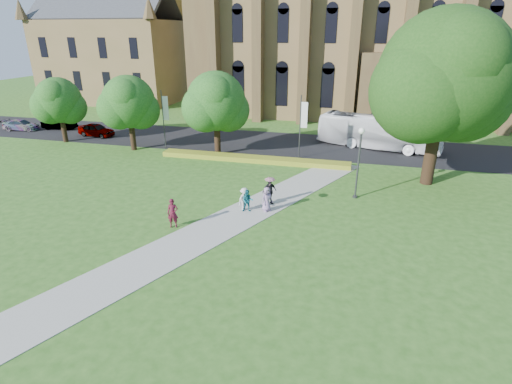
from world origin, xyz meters
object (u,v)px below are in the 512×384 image
(car_1, at_px, (59,124))
(pedestrian_0, at_px, (173,213))
(large_tree, at_px, (444,76))
(tour_coach, at_px, (379,132))
(car_0, at_px, (96,130))
(car_2, at_px, (21,125))
(streetlamp, at_px, (359,155))

(car_1, height_order, pedestrian_0, pedestrian_0)
(large_tree, bearing_deg, car_1, 167.88)
(tour_coach, distance_m, car_0, 31.72)
(car_2, bearing_deg, large_tree, -109.00)
(car_2, bearing_deg, streetlamp, -116.25)
(tour_coach, bearing_deg, pedestrian_0, 164.15)
(car_0, xyz_separation_m, car_2, (-10.81, 0.38, -0.11))
(streetlamp, relative_size, car_0, 1.21)
(streetlamp, relative_size, car_2, 1.21)
(pedestrian_0, bearing_deg, large_tree, 19.92)
(large_tree, distance_m, pedestrian_0, 21.76)
(car_1, xyz_separation_m, pedestrian_0, (25.30, -21.16, 0.27))
(large_tree, relative_size, pedestrian_0, 7.11)
(streetlamp, xyz_separation_m, car_0, (-29.64, 11.52, -2.54))
(large_tree, xyz_separation_m, car_0, (-35.14, 7.02, -7.61))
(large_tree, relative_size, car_2, 3.06)
(streetlamp, xyz_separation_m, car_2, (-40.45, 11.89, -2.65))
(car_0, xyz_separation_m, car_1, (-6.58, 1.94, -0.06))
(car_2, bearing_deg, pedestrian_0, -133.43)
(tour_coach, bearing_deg, streetlamp, -173.24)
(streetlamp, xyz_separation_m, pedestrian_0, (-10.92, -7.70, -2.33))
(car_0, relative_size, pedestrian_0, 2.33)
(car_0, height_order, car_2, car_0)
(streetlamp, bearing_deg, tour_coach, 82.22)
(large_tree, xyz_separation_m, pedestrian_0, (-16.42, -12.20, -7.40))
(large_tree, distance_m, car_1, 43.36)
(car_0, distance_m, pedestrian_0, 26.83)
(streetlamp, bearing_deg, large_tree, 39.29)
(large_tree, bearing_deg, car_0, 168.71)
(large_tree, height_order, car_1, large_tree)
(streetlamp, distance_m, pedestrian_0, 13.57)
(streetlamp, bearing_deg, car_0, 158.77)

